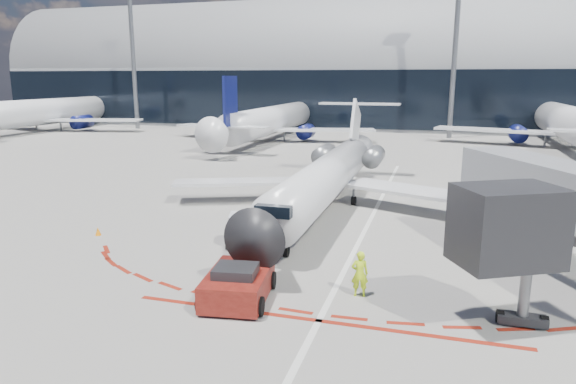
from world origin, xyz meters
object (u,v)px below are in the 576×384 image
(ramp_worker, at_px, (360,274))
(uld_container, at_px, (244,230))
(pushback_tug, at_px, (238,284))
(regional_jet, at_px, (330,174))

(ramp_worker, xyz_separation_m, uld_container, (-6.50, 4.44, -0.09))
(pushback_tug, bearing_deg, ramp_worker, 12.94)
(uld_container, bearing_deg, regional_jet, 57.06)
(ramp_worker, bearing_deg, pushback_tug, 6.64)
(ramp_worker, height_order, uld_container, ramp_worker)
(pushback_tug, bearing_deg, regional_jet, 80.70)
(regional_jet, height_order, pushback_tug, regional_jet)
(pushback_tug, distance_m, uld_container, 6.46)
(pushback_tug, relative_size, uld_container, 2.71)
(regional_jet, xyz_separation_m, uld_container, (-2.51, -8.75, -1.42))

